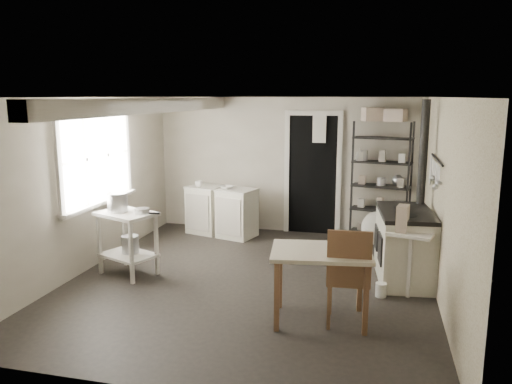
% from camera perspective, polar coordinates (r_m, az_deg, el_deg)
% --- Properties ---
extents(floor, '(5.00, 5.00, 0.00)m').
position_cam_1_polar(floor, '(6.44, -0.64, -10.16)').
color(floor, black).
rests_on(floor, ground).
extents(ceiling, '(5.00, 5.00, 0.00)m').
position_cam_1_polar(ceiling, '(6.01, -0.69, 10.77)').
color(ceiling, silver).
rests_on(ceiling, wall_back).
extents(wall_back, '(4.50, 0.02, 2.30)m').
position_cam_1_polar(wall_back, '(8.53, 3.52, 3.05)').
color(wall_back, '#B2A998').
rests_on(wall_back, ground).
extents(wall_front, '(4.50, 0.02, 2.30)m').
position_cam_1_polar(wall_front, '(3.82, -10.11, -7.00)').
color(wall_front, '#B2A998').
rests_on(wall_front, ground).
extents(wall_left, '(0.02, 5.00, 2.30)m').
position_cam_1_polar(wall_left, '(7.02, -18.76, 0.78)').
color(wall_left, '#B2A998').
rests_on(wall_left, ground).
extents(wall_right, '(0.02, 5.00, 2.30)m').
position_cam_1_polar(wall_right, '(5.98, 20.70, -1.03)').
color(wall_right, '#B2A998').
rests_on(wall_right, ground).
extents(window, '(0.12, 1.76, 1.28)m').
position_cam_1_polar(window, '(7.12, -17.87, 3.82)').
color(window, silver).
rests_on(window, wall_left).
extents(doorway, '(0.96, 0.10, 2.08)m').
position_cam_1_polar(doorway, '(8.46, 6.47, 1.90)').
color(doorway, silver).
rests_on(doorway, ground).
extents(ceiling_beam, '(0.18, 5.00, 0.18)m').
position_cam_1_polar(ceiling_beam, '(6.41, -11.28, 9.68)').
color(ceiling_beam, silver).
rests_on(ceiling_beam, ceiling).
extents(wallpaper_panel, '(0.01, 5.00, 2.30)m').
position_cam_1_polar(wallpaper_panel, '(5.98, 20.61, -1.03)').
color(wallpaper_panel, beige).
rests_on(wallpaper_panel, wall_right).
extents(utensil_rail, '(0.06, 1.20, 0.44)m').
position_cam_1_polar(utensil_rail, '(6.50, 19.80, 3.51)').
color(utensil_rail, '#B3B3B6').
rests_on(utensil_rail, wall_right).
extents(prep_table, '(0.87, 0.76, 0.84)m').
position_cam_1_polar(prep_table, '(6.78, -14.42, -5.85)').
color(prep_table, silver).
rests_on(prep_table, ground).
extents(stockpot, '(0.35, 0.35, 0.28)m').
position_cam_1_polar(stockpot, '(6.72, -15.55, -1.29)').
color(stockpot, '#B3B3B6').
rests_on(stockpot, prep_table).
extents(saucepan, '(0.20, 0.20, 0.11)m').
position_cam_1_polar(saucepan, '(6.55, -12.88, -2.29)').
color(saucepan, '#B3B3B6').
rests_on(saucepan, prep_table).
extents(bucket, '(0.25, 0.25, 0.25)m').
position_cam_1_polar(bucket, '(6.82, -14.17, -5.87)').
color(bucket, '#B3B3B6').
rests_on(bucket, prep_table).
extents(base_cabinets, '(1.33, 0.84, 0.81)m').
position_cam_1_polar(base_cabinets, '(8.43, -3.97, -1.82)').
color(base_cabinets, silver).
rests_on(base_cabinets, ground).
extents(mixing_bowl, '(0.36, 0.36, 0.07)m').
position_cam_1_polar(mixing_bowl, '(8.20, -3.41, 1.35)').
color(mixing_bowl, white).
rests_on(mixing_bowl, base_cabinets).
extents(counter_cup, '(0.17, 0.17, 0.11)m').
position_cam_1_polar(counter_cup, '(8.39, -6.57, 1.64)').
color(counter_cup, white).
rests_on(counter_cup, base_cabinets).
extents(shelf_rack, '(0.97, 0.53, 1.93)m').
position_cam_1_polar(shelf_rack, '(8.24, 14.11, 1.05)').
color(shelf_rack, black).
rests_on(shelf_rack, ground).
extents(shelf_jar, '(0.12, 0.12, 0.21)m').
position_cam_1_polar(shelf_jar, '(8.20, 11.76, 4.12)').
color(shelf_jar, white).
rests_on(shelf_jar, shelf_rack).
extents(storage_box_a, '(0.38, 0.36, 0.21)m').
position_cam_1_polar(storage_box_a, '(8.13, 13.23, 8.48)').
color(storage_box_a, beige).
rests_on(storage_box_a, shelf_rack).
extents(storage_box_b, '(0.37, 0.36, 0.19)m').
position_cam_1_polar(storage_box_b, '(8.08, 15.65, 8.21)').
color(storage_box_b, beige).
rests_on(storage_box_b, shelf_rack).
extents(stove, '(0.75, 1.20, 0.90)m').
position_cam_1_polar(stove, '(6.62, 16.57, -5.99)').
color(stove, silver).
rests_on(stove, ground).
extents(stovepipe, '(0.14, 0.14, 1.42)m').
position_cam_1_polar(stovepipe, '(6.88, 18.58, 4.30)').
color(stovepipe, black).
rests_on(stovepipe, stove).
extents(side_ledge, '(0.56, 0.41, 0.78)m').
position_cam_1_polar(side_ledge, '(6.08, 17.01, -7.63)').
color(side_ledge, silver).
rests_on(side_ledge, ground).
extents(oats_box, '(0.16, 0.22, 0.31)m').
position_cam_1_polar(oats_box, '(5.97, 16.45, -2.16)').
color(oats_box, beige).
rests_on(oats_box, side_ledge).
extents(work_table, '(1.10, 0.84, 0.77)m').
position_cam_1_polar(work_table, '(5.30, 7.36, -10.61)').
color(work_table, beige).
rests_on(work_table, ground).
extents(table_cup, '(0.12, 0.12, 0.10)m').
position_cam_1_polar(table_cup, '(5.03, 9.88, -6.70)').
color(table_cup, white).
rests_on(table_cup, work_table).
extents(chair, '(0.45, 0.48, 1.04)m').
position_cam_1_polar(chair, '(5.25, 10.51, -9.69)').
color(chair, brown).
rests_on(chair, ground).
extents(flour_sack, '(0.48, 0.42, 0.53)m').
position_cam_1_polar(flour_sack, '(8.12, 13.49, -4.20)').
color(flour_sack, silver).
rests_on(flour_sack, ground).
extents(floor_crock, '(0.16, 0.16, 0.16)m').
position_cam_1_polar(floor_crock, '(6.13, 14.09, -10.85)').
color(floor_crock, white).
rests_on(floor_crock, ground).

